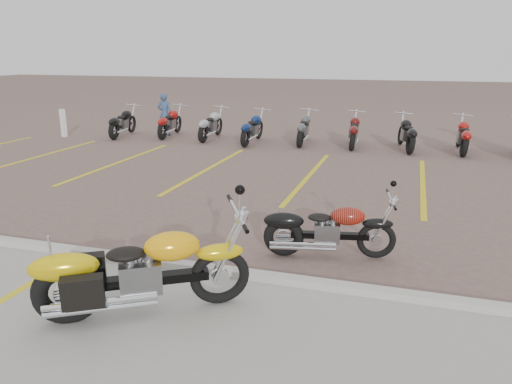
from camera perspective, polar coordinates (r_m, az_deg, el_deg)
ground at (r=8.75m, az=0.76°, el=-4.17°), size 100.00×100.00×0.00m
curb at (r=6.98m, az=-4.03°, el=-9.03°), size 60.00×0.18×0.12m
parking_stripes at (r=12.47m, az=6.06°, el=1.83°), size 38.00×5.50×0.01m
yellow_cruiser at (r=5.98m, az=-13.19°, el=-9.12°), size 2.19×1.44×1.02m
flame_cruiser at (r=7.50m, az=8.02°, el=-4.54°), size 1.94×0.52×0.81m
person_a at (r=18.81m, az=-10.39°, el=8.73°), size 0.57×0.38×1.55m
bollard at (r=19.51m, az=-21.16°, el=7.36°), size 0.19×0.19×1.00m
bg_bike_row at (r=16.32m, az=19.59°, el=6.25°), size 22.31×2.06×1.10m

